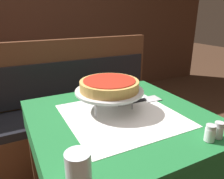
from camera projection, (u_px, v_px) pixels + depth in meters
dining_table_front at (121, 133)px, 1.12m from camera, size 0.86×0.86×0.78m
dining_table_rear at (23, 68)px, 2.49m from camera, size 0.76×0.76×0.78m
booth_bench at (65, 126)px, 1.91m from camera, size 1.79×0.46×1.05m
back_wall_panel at (35, 17)px, 2.93m from camera, size 6.00×0.04×2.40m
pizza_pan_stand at (109, 92)px, 1.13m from camera, size 0.36×0.36×0.11m
deep_dish_pizza at (109, 85)px, 1.12m from camera, size 0.30×0.30×0.05m
pizza_server at (140, 101)px, 1.26m from camera, size 0.28×0.08×0.01m
water_glass_near at (79, 170)px, 0.63m from camera, size 0.08×0.08×0.12m
salt_shaker at (210, 133)px, 0.86m from camera, size 0.04×0.04×0.07m
pepper_shaker at (219, 130)px, 0.89m from camera, size 0.04×0.04×0.07m
condiment_caddy at (12, 55)px, 2.37m from camera, size 0.15×0.15×0.18m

